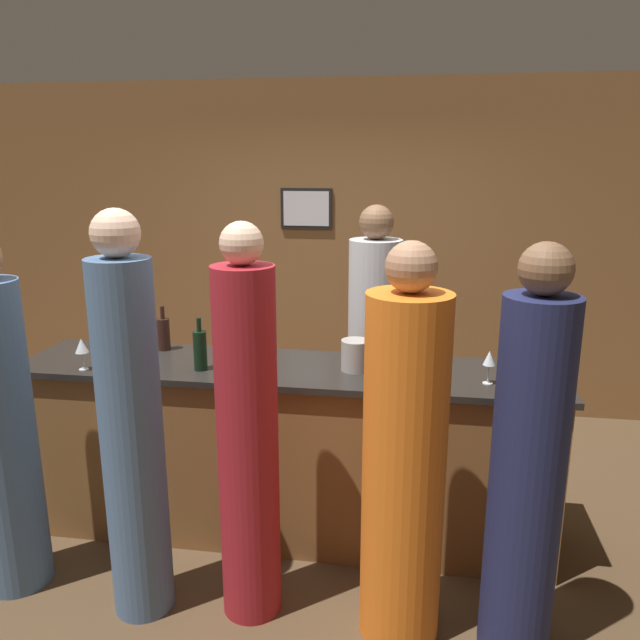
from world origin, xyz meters
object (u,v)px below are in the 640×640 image
wine_bottle_1 (398,343)px  ice_bucket (355,355)px  wine_bottle_0 (200,350)px  guest_1 (527,472)px  guest_3 (248,439)px  bartender (373,359)px  guest_2 (404,464)px  guest_0 (132,432)px  wine_bottle_2 (164,333)px  guest_4 (0,430)px

wine_bottle_1 → ice_bucket: bearing=-143.8°
wine_bottle_0 → guest_1: bearing=-20.3°
wine_bottle_1 → guest_3: bearing=-127.6°
bartender → wine_bottle_0: 1.22m
guest_3 → ice_bucket: bearing=58.0°
guest_2 → guest_3: size_ratio=0.97×
guest_0 → guest_2: (1.25, 0.04, -0.08)m
wine_bottle_0 → wine_bottle_2: 0.47m
guest_4 → wine_bottle_0: guest_4 is taller
guest_1 → wine_bottle_0: bearing=159.7°
bartender → guest_3: bearing=70.3°
guest_3 → wine_bottle_1: (0.66, 0.85, 0.25)m
bartender → guest_4: bearing=37.4°
wine_bottle_2 → guest_0: bearing=-76.6°
ice_bucket → guest_4: bearing=-158.2°
guest_1 → wine_bottle_0: (-1.65, 0.61, 0.28)m
bartender → guest_4: size_ratio=1.03×
guest_0 → ice_bucket: bearing=38.1°
guest_2 → bartender: bearing=99.8°
guest_0 → wine_bottle_0: 0.67m
wine_bottle_0 → ice_bucket: wine_bottle_0 is taller
bartender → guest_1: bearing=118.4°
bartender → guest_0: size_ratio=0.96×
bartender → guest_3: (-0.48, -1.35, 0.02)m
guest_1 → ice_bucket: bearing=137.7°
wine_bottle_1 → guest_0: bearing=-142.3°
wine_bottle_2 → guest_3: bearing=-49.1°
guest_1 → guest_3: (-1.24, 0.06, 0.03)m
ice_bucket → bartender: bearing=85.3°
guest_0 → guest_2: guest_0 is taller
guest_0 → guest_4: size_ratio=1.07×
guest_1 → wine_bottle_0: guest_1 is taller
wine_bottle_0 → wine_bottle_2: (-0.34, 0.32, -0.01)m
bartender → guest_0: bearing=54.3°
guest_2 → ice_bucket: 0.82m
wine_bottle_0 → wine_bottle_1: (1.07, 0.30, 0.00)m
guest_3 → wine_bottle_2: guest_3 is taller
bartender → guest_0: (-1.02, -1.42, 0.05)m
bartender → ice_bucket: 0.70m
guest_2 → wine_bottle_2: (-1.48, 0.91, 0.28)m
bartender → wine_bottle_1: 0.59m
guest_0 → guest_3: size_ratio=1.03×
guest_4 → ice_bucket: guest_4 is taller
guest_2 → guest_3: 0.72m
guest_2 → guest_0: bearing=-178.2°
guest_3 → bartender: bearing=70.3°
wine_bottle_0 → guest_4: bearing=-147.3°
ice_bucket → wine_bottle_2: bearing=170.8°
bartender → guest_1: 1.59m
guest_0 → guest_3: guest_0 is taller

